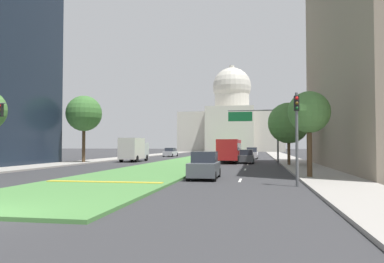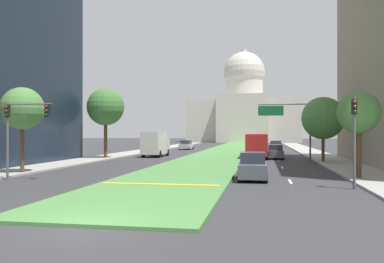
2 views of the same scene
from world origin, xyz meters
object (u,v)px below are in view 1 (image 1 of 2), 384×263
Objects in this scene: box_truck_delivery at (134,149)px; sedan_midblock at (246,157)px; city_bus at (230,149)px; sedan_lead_stopped at (204,166)px; street_tree_right_near at (309,113)px; street_tree_right_mid at (289,123)px; capitol_building at (232,122)px; overhead_guide_sign at (258,124)px; sedan_distant at (252,154)px; traffic_light_near_right at (297,126)px; street_tree_left_mid at (84,114)px; sedan_far_horizon at (170,152)px.

sedan_midblock is at bearing -6.25° from box_truck_delivery.
sedan_lead_stopped is at bearing -90.00° from city_bus.
street_tree_right_near is at bearing -72.91° from city_bus.
street_tree_right_mid is at bearing 90.36° from street_tree_right_near.
street_tree_right_near reaches higher than sedan_lead_stopped.
capitol_building is at bearing 84.68° from box_truck_delivery.
sedan_lead_stopped is 23.95m from city_bus.
box_truck_delivery is (-16.74, 4.86, -2.98)m from overhead_guide_sign.
sedan_distant is 12.38m from city_bus.
sedan_lead_stopped is 22.15m from sedan_midblock.
street_tree_right_mid reaches higher than box_truck_delivery.
overhead_guide_sign is at bearing 95.07° from traffic_light_near_right.
box_truck_delivery is (-18.73, 27.31, -1.64)m from traffic_light_near_right.
street_tree_right_near is at bearing 10.02° from sedan_lead_stopped.
street_tree_right_mid reaches higher than sedan_lead_stopped.
box_truck_delivery reaches higher than sedan_lead_stopped.
sedan_distant is (-4.27, 34.75, -3.60)m from street_tree_right_near.
street_tree_left_mid is 27.50m from sedan_distant.
box_truck_delivery is (-7.83, -83.97, -8.70)m from capitol_building.
street_tree_right_mid reaches higher than city_bus.
capitol_building is 108.22m from sedan_lead_stopped.
street_tree_right_mid is 20.30m from sedan_distant.
sedan_distant is at bearing -83.68° from capitol_building.
overhead_guide_sign is (-1.99, 22.46, 1.35)m from traffic_light_near_right.
traffic_light_near_right is at bearing -43.21° from street_tree_left_mid.
street_tree_left_mid is at bearing -169.77° from sedan_midblock.
box_truck_delivery is at bearing -179.01° from city_bus.
overhead_guide_sign is 0.95× the size of street_tree_right_mid.
sedan_lead_stopped is 27.08m from box_truck_delivery.
sedan_midblock is (-1.49, 3.19, -3.86)m from overhead_guide_sign.
sedan_distant is at bearing 87.87° from sedan_midblock.
sedan_far_horizon is (-18.79, 49.39, -2.52)m from traffic_light_near_right.
traffic_light_near_right reaches higher than sedan_far_horizon.
sedan_distant is 0.69× the size of box_truck_delivery.
street_tree_right_mid is 21.42m from box_truck_delivery.
sedan_lead_stopped is (17.79, -18.43, -5.33)m from street_tree_left_mid.
street_tree_right_mid is at bearing -55.69° from sedan_far_horizon.
traffic_light_near_right is (10.90, -111.28, -7.07)m from capitol_building.
street_tree_left_mid is (-12.55, -89.24, -4.20)m from capitol_building.
sedan_midblock is 0.70× the size of box_truck_delivery.
street_tree_right_near is at bearing -65.72° from sedan_far_horizon.
city_bus is (13.12, -21.85, 0.97)m from sedan_far_horizon.
city_bus reaches higher than sedan_distant.
overhead_guide_sign reaches higher than sedan_midblock.
capitol_building reaches higher than box_truck_delivery.
overhead_guide_sign is 0.77× the size of street_tree_left_mid.
sedan_lead_stopped is (-3.68, -18.85, -3.81)m from overhead_guide_sign.
overhead_guide_sign reaches higher than street_tree_right_near.
sedan_midblock is 0.40× the size of city_bus.
overhead_guide_sign is at bearing 1.12° from street_tree_left_mid.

